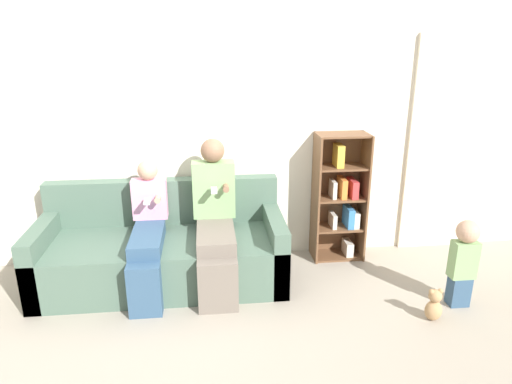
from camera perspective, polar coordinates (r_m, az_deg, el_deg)
The scene contains 9 objects.
ground_plane at distance 3.70m, azimuth -9.65°, elevation -14.59°, with size 14.00×14.00×0.00m, color #9E9384.
back_wall at distance 4.16m, azimuth -9.93°, elevation 8.17°, with size 10.00×0.06×2.55m.
curtain_panel at distance 4.69m, azimuth 21.55°, elevation 5.27°, with size 0.55×0.04×2.06m.
couch at distance 4.04m, azimuth -11.51°, elevation -7.33°, with size 2.05×0.86×0.82m.
adult_seated at distance 3.80m, azimuth -5.15°, elevation -2.99°, with size 0.36×0.84×1.21m.
child_seated at distance 3.82m, azimuth -13.41°, elevation -4.82°, with size 0.29×0.84×1.04m.
toddler_standing at distance 3.89m, azimuth 24.53°, elevation -7.60°, with size 0.19×0.18×0.72m.
bookshelf at distance 4.36m, azimuth 10.49°, elevation -0.72°, with size 0.47×0.30×1.21m.
teddy_bear at distance 3.74m, azimuth 21.36°, elevation -13.07°, with size 0.13×0.11×0.26m.
Camera 1 is at (0.26, -3.10, 2.00)m, focal length 32.00 mm.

